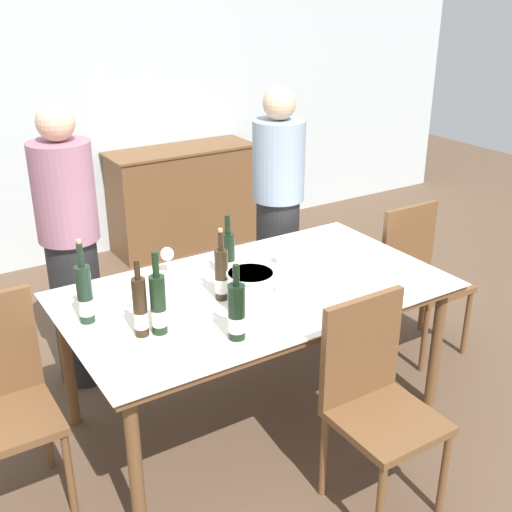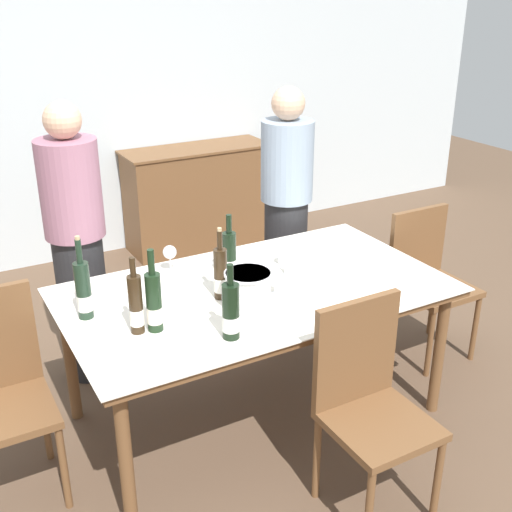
{
  "view_description": "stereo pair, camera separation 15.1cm",
  "coord_description": "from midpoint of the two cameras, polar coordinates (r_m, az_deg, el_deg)",
  "views": [
    {
      "loc": [
        -1.55,
        -2.45,
        2.18
      ],
      "look_at": [
        0.0,
        0.0,
        0.94
      ],
      "focal_mm": 45.0,
      "sensor_mm": 36.0,
      "label": 1
    },
    {
      "loc": [
        -1.42,
        -2.53,
        2.18
      ],
      "look_at": [
        0.0,
        0.0,
        0.94
      ],
      "focal_mm": 45.0,
      "sensor_mm": 36.0,
      "label": 2
    }
  ],
  "objects": [
    {
      "name": "wine_bottle_3",
      "position": [
        2.99,
        -13.69,
        -3.06
      ],
      "size": [
        0.07,
        0.07,
        0.4
      ],
      "color": "#1E3323",
      "rests_on": "dining_table"
    },
    {
      "name": "wine_glass_1",
      "position": [
        3.13,
        3.11,
        -1.86
      ],
      "size": [
        0.08,
        0.08,
        0.15
      ],
      "color": "white",
      "rests_on": "dining_table"
    },
    {
      "name": "wine_glass_0",
      "position": [
        3.33,
        3.88,
        -0.32
      ],
      "size": [
        0.08,
        0.08,
        0.14
      ],
      "color": "white",
      "rests_on": "dining_table"
    },
    {
      "name": "wine_bottle_4",
      "position": [
        2.82,
        -9.12,
        -4.4
      ],
      "size": [
        0.06,
        0.06,
        0.36
      ],
      "color": "#332314",
      "rests_on": "dining_table"
    },
    {
      "name": "person_host",
      "position": [
        3.7,
        -14.48,
        0.74
      ],
      "size": [
        0.33,
        0.33,
        1.62
      ],
      "color": "#262628",
      "rests_on": "ground_plane"
    },
    {
      "name": "wine_bottle_5",
      "position": [
        2.83,
        -7.55,
        -4.17
      ],
      "size": [
        0.07,
        0.07,
        0.39
      ],
      "color": "black",
      "rests_on": "dining_table"
    },
    {
      "name": "wine_bottle_1",
      "position": [
        2.75,
        -0.68,
        -5.06
      ],
      "size": [
        0.08,
        0.08,
        0.35
      ],
      "color": "black",
      "rests_on": "dining_table"
    },
    {
      "name": "sideboard_cabinet",
      "position": [
        5.65,
        -4.42,
        5.25
      ],
      "size": [
        1.27,
        0.46,
        0.88
      ],
      "color": "brown",
      "rests_on": "ground_plane"
    },
    {
      "name": "wine_glass_3",
      "position": [
        3.4,
        -6.42,
        0.24
      ],
      "size": [
        0.07,
        0.07,
        0.15
      ],
      "color": "white",
      "rests_on": "dining_table"
    },
    {
      "name": "wine_glass_2",
      "position": [
        3.45,
        4.04,
        0.62
      ],
      "size": [
        0.08,
        0.08,
        0.14
      ],
      "color": "white",
      "rests_on": "dining_table"
    },
    {
      "name": "chair_right_end",
      "position": [
        4.11,
        15.96,
        -1.45
      ],
      "size": [
        0.42,
        0.42,
        0.91
      ],
      "color": "brown",
      "rests_on": "ground_plane"
    },
    {
      "name": "person_guest_left",
      "position": [
        4.15,
        3.74,
        3.81
      ],
      "size": [
        0.33,
        0.33,
        1.61
      ],
      "color": "#262628",
      "rests_on": "ground_plane"
    },
    {
      "name": "wine_bottle_2",
      "position": [
        3.29,
        -1.06,
        -0.05
      ],
      "size": [
        0.07,
        0.07,
        0.35
      ],
      "color": "black",
      "rests_on": "dining_table"
    },
    {
      "name": "chair_near_front",
      "position": [
        2.86,
        11.45,
        -12.1
      ],
      "size": [
        0.42,
        0.42,
        0.96
      ],
      "color": "brown",
      "rests_on": "ground_plane"
    },
    {
      "name": "wine_bottle_0",
      "position": [
        3.09,
        -1.79,
        -1.66
      ],
      "size": [
        0.07,
        0.07,
        0.36
      ],
      "color": "#332314",
      "rests_on": "dining_table"
    },
    {
      "name": "dining_table",
      "position": [
        3.26,
        1.33,
        -3.93
      ],
      "size": [
        1.92,
        1.09,
        0.76
      ],
      "color": "brown",
      "rests_on": "ground_plane"
    },
    {
      "name": "ground_plane",
      "position": [
        3.63,
        1.23,
        -13.74
      ],
      "size": [
        12.0,
        12.0,
        0.0
      ],
      "primitive_type": "plane",
      "color": "brown"
    },
    {
      "name": "ice_bucket",
      "position": [
        2.99,
        0.75,
        -3.06
      ],
      "size": [
        0.22,
        0.22,
        0.19
      ],
      "color": "white",
      "rests_on": "dining_table"
    },
    {
      "name": "back_wall",
      "position": [
        5.44,
        -13.6,
        14.36
      ],
      "size": [
        8.0,
        0.1,
        2.8
      ],
      "color": "silver",
      "rests_on": "ground_plane"
    }
  ]
}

